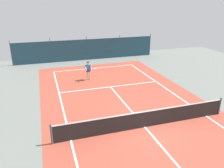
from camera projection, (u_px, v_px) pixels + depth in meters
ground_plane at (145, 127)px, 12.43m from camera, size 36.00×36.00×0.00m
court_surface at (145, 127)px, 12.43m from camera, size 11.02×26.60×0.01m
tennis_net at (145, 119)px, 12.25m from camera, size 10.12×0.10×1.10m
back_fence at (86, 53)px, 26.49m from camera, size 16.30×0.98×2.70m
tennis_player at (88, 69)px, 19.40m from camera, size 0.71×0.76×1.64m
tennis_ball_near_player at (137, 85)px, 18.45m from camera, size 0.07×0.07×0.07m
tennis_ball_midcourt at (151, 79)px, 19.86m from camera, size 0.07×0.07×0.07m
tennis_ball_by_sideline at (146, 95)px, 16.61m from camera, size 0.07×0.07×0.07m
parked_car at (67, 49)px, 27.67m from camera, size 2.18×4.28×1.68m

